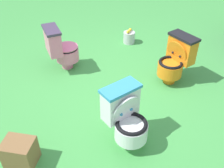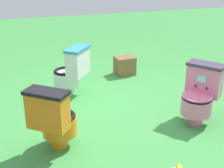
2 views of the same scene
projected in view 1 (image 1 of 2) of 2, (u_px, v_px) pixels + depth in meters
name	position (u px, v px, depth m)	size (l,w,h in m)	color
ground	(109.00, 92.00, 3.82)	(14.00, 14.00, 0.00)	#429947
toilet_white	(126.00, 117.00, 2.87)	(0.62, 0.64, 0.73)	white
toilet_orange	(175.00, 59.00, 3.85)	(0.64, 0.62, 0.73)	orange
toilet_pink	(61.00, 48.00, 4.12)	(0.62, 0.64, 0.73)	pink
small_crate	(20.00, 152.00, 2.76)	(0.32, 0.26, 0.31)	brown
lemon_bucket	(129.00, 37.00, 4.98)	(0.22, 0.22, 0.28)	#B7B7BF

